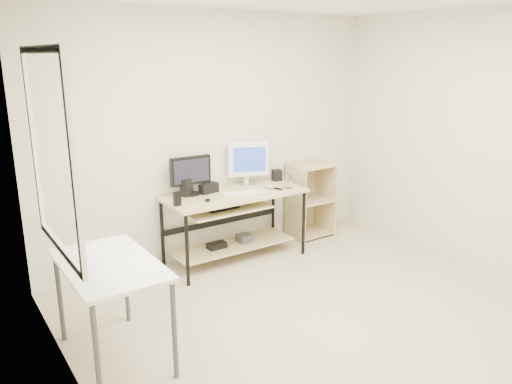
{
  "coord_description": "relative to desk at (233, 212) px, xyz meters",
  "views": [
    {
      "loc": [
        -2.64,
        -2.63,
        2.14
      ],
      "look_at": [
        0.03,
        1.3,
        0.84
      ],
      "focal_mm": 35.0,
      "sensor_mm": 36.0,
      "label": 1
    }
  ],
  "objects": [
    {
      "name": "audio_controller",
      "position": [
        -0.67,
        -0.09,
        0.28
      ],
      "size": [
        0.07,
        0.05,
        0.14
      ],
      "primitive_type": "cube",
      "rotation": [
        0.0,
        0.0,
        0.12
      ],
      "color": "black",
      "rests_on": "desk"
    },
    {
      "name": "speaker_left",
      "position": [
        -0.46,
        0.16,
        0.31
      ],
      "size": [
        0.12,
        0.12,
        0.18
      ],
      "rotation": [
        0.0,
        0.0,
        0.34
      ],
      "color": "black",
      "rests_on": "desk"
    },
    {
      "name": "smartphone",
      "position": [
        0.49,
        -0.14,
        0.22
      ],
      "size": [
        0.08,
        0.11,
        0.01
      ],
      "primitive_type": "cube",
      "rotation": [
        0.0,
        0.0,
        0.24
      ],
      "color": "black",
      "rests_on": "desk"
    },
    {
      "name": "mouse",
      "position": [
        0.43,
        -0.04,
        0.23
      ],
      "size": [
        0.08,
        0.12,
        0.04
      ],
      "primitive_type": "ellipsoid",
      "rotation": [
        0.0,
        0.0,
        0.05
      ],
      "color": "#B0B0B5",
      "rests_on": "desk"
    },
    {
      "name": "speaker_right",
      "position": [
        0.71,
        0.18,
        0.27
      ],
      "size": [
        0.13,
        0.13,
        0.12
      ],
      "primitive_type": "cube",
      "rotation": [
        0.0,
        0.0,
        -0.35
      ],
      "color": "black",
      "rests_on": "desk"
    },
    {
      "name": "keyboard",
      "position": [
        0.08,
        -0.07,
        0.22
      ],
      "size": [
        0.46,
        0.23,
        0.02
      ],
      "primitive_type": "cube",
      "rotation": [
        0.0,
        0.0,
        -0.24
      ],
      "color": "white",
      "rests_on": "desk"
    },
    {
      "name": "desk",
      "position": [
        0.0,
        0.0,
        0.0
      ],
      "size": [
        1.5,
        0.65,
        0.75
      ],
      "color": "tan",
      "rests_on": "ground"
    },
    {
      "name": "white_imac",
      "position": [
        0.33,
        0.19,
        0.49
      ],
      "size": [
        0.44,
        0.2,
        0.48
      ],
      "rotation": [
        0.0,
        0.0,
        -0.37
      ],
      "color": "silver",
      "rests_on": "desk"
    },
    {
      "name": "drinking_glass",
      "position": [
        0.6,
        -0.18,
        0.29
      ],
      "size": [
        0.08,
        0.08,
        0.14
      ],
      "primitive_type": "cylinder",
      "rotation": [
        0.0,
        0.0,
        0.09
      ],
      "color": "white",
      "rests_on": "coaster"
    },
    {
      "name": "side_table",
      "position": [
        -1.65,
        -1.06,
        0.13
      ],
      "size": [
        0.6,
        1.0,
        0.75
      ],
      "color": "white",
      "rests_on": "ground"
    },
    {
      "name": "shelf_unit",
      "position": [
        1.18,
        0.16,
        -0.09
      ],
      "size": [
        0.5,
        0.4,
        0.9
      ],
      "color": "tan",
      "rests_on": "ground"
    },
    {
      "name": "black_monitor",
      "position": [
        -0.38,
        0.19,
        0.44
      ],
      "size": [
        0.44,
        0.18,
        0.4
      ],
      "rotation": [
        0.0,
        0.0,
        -0.03
      ],
      "color": "black",
      "rests_on": "desk"
    },
    {
      "name": "center_speaker",
      "position": [
        -0.2,
        0.15,
        0.26
      ],
      "size": [
        0.22,
        0.13,
        0.1
      ],
      "primitive_type": "cube",
      "rotation": [
        0.0,
        0.0,
        0.17
      ],
      "color": "black",
      "rests_on": "desk"
    },
    {
      "name": "volume_puck",
      "position": [
        -0.36,
        -0.12,
        0.22
      ],
      "size": [
        0.05,
        0.05,
        0.02
      ],
      "primitive_type": "cylinder",
      "rotation": [
        0.0,
        0.0,
        0.0
      ],
      "color": "black",
      "rests_on": "desk"
    },
    {
      "name": "coaster",
      "position": [
        0.6,
        -0.18,
        0.21
      ],
      "size": [
        0.1,
        0.1,
        0.01
      ],
      "primitive_type": "cylinder",
      "rotation": [
        0.0,
        0.0,
        0.09
      ],
      "color": "#AD884E",
      "rests_on": "desk"
    },
    {
      "name": "room",
      "position": [
        -0.11,
        -1.62,
        0.78
      ],
      "size": [
        4.01,
        4.01,
        2.62
      ],
      "color": "#BBAC90",
      "rests_on": "ground"
    }
  ]
}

